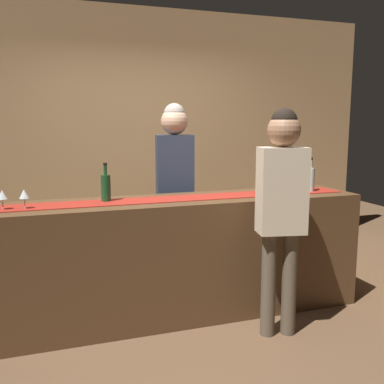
{
  "coord_description": "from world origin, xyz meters",
  "views": [
    {
      "loc": [
        -1.06,
        -3.33,
        1.6
      ],
      "look_at": [
        0.06,
        0.0,
        1.03
      ],
      "focal_mm": 41.1,
      "sensor_mm": 36.0,
      "label": 1
    }
  ],
  "objects": [
    {
      "name": "wine_glass_mid_counter",
      "position": [
        -1.36,
        -0.05,
        1.09
      ],
      "size": [
        0.07,
        0.07,
        0.14
      ],
      "color": "silver",
      "rests_on": "bar_counter"
    },
    {
      "name": "customer_sipping",
      "position": [
        0.55,
        -0.57,
        1.05
      ],
      "size": [
        0.37,
        0.26,
        1.69
      ],
      "rotation": [
        0.0,
        0.0,
        -0.2
      ],
      "color": "brown",
      "rests_on": "ground"
    },
    {
      "name": "counter_runner_cloth",
      "position": [
        0.0,
        0.0,
        0.98
      ],
      "size": [
        2.8,
        0.28,
        0.01
      ],
      "primitive_type": "cube",
      "color": "maroon",
      "rests_on": "bar_counter"
    },
    {
      "name": "bartender",
      "position": [
        0.08,
        0.58,
        1.1
      ],
      "size": [
        0.37,
        0.25,
        1.76
      ],
      "rotation": [
        0.0,
        0.0,
        2.99
      ],
      "color": "#26262B",
      "rests_on": "ground"
    },
    {
      "name": "wine_glass_far_end",
      "position": [
        -1.21,
        -0.06,
        1.09
      ],
      "size": [
        0.07,
        0.07,
        0.14
      ],
      "color": "silver",
      "rests_on": "bar_counter"
    },
    {
      "name": "wine_bottle_clear",
      "position": [
        1.15,
        -0.02,
        1.09
      ],
      "size": [
        0.07,
        0.07,
        0.3
      ],
      "color": "#B2C6C1",
      "rests_on": "bar_counter"
    },
    {
      "name": "wine_glass_near_customer",
      "position": [
        0.85,
        -0.06,
        1.09
      ],
      "size": [
        0.07,
        0.07,
        0.14
      ],
      "color": "silver",
      "rests_on": "bar_counter"
    },
    {
      "name": "bar_counter",
      "position": [
        0.0,
        0.0,
        0.49
      ],
      "size": [
        2.95,
        0.6,
        0.98
      ],
      "primitive_type": "cube",
      "color": "#543821",
      "rests_on": "ground"
    },
    {
      "name": "wine_bottle_green",
      "position": [
        -0.62,
        0.06,
        1.09
      ],
      "size": [
        0.07,
        0.07,
        0.3
      ],
      "color": "#194723",
      "rests_on": "bar_counter"
    },
    {
      "name": "ground_plane",
      "position": [
        0.0,
        0.0,
        0.0
      ],
      "size": [
        10.0,
        10.0,
        0.0
      ],
      "primitive_type": "plane",
      "color": "brown"
    },
    {
      "name": "back_wall",
      "position": [
        0.0,
        1.9,
        1.45
      ],
      "size": [
        6.0,
        0.12,
        2.9
      ],
      "primitive_type": "cube",
      "color": "tan",
      "rests_on": "ground"
    }
  ]
}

